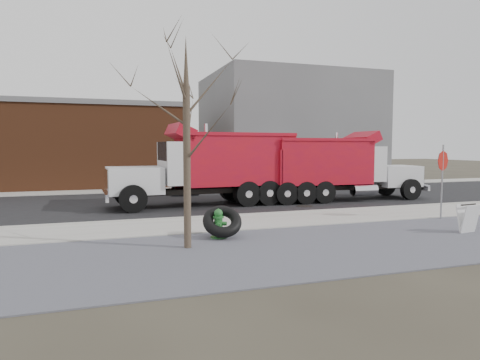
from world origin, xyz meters
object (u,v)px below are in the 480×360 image
object	(u,v)px
truck_tire	(222,221)
dump_truck_red_a	(337,166)
fire_hydrant	(218,225)
sandwich_board	(468,218)
stop_sign	(443,168)
dump_truck_red_b	(213,165)

from	to	relation	value
truck_tire	dump_truck_red_a	xyz separation A→B (m)	(7.46, 6.38, 1.15)
fire_hydrant	dump_truck_red_a	bearing A→B (deg)	61.06
sandwich_board	stop_sign	bearing A→B (deg)	56.47
truck_tire	stop_sign	world-z (taller)	stop_sign
sandwich_board	dump_truck_red_a	size ratio (longest dim) A/B	0.11
stop_sign	dump_truck_red_a	world-z (taller)	dump_truck_red_a
truck_tire	sandwich_board	xyz separation A→B (m)	(6.98, -1.63, -0.03)
fire_hydrant	dump_truck_red_a	xyz separation A→B (m)	(7.57, 6.38, 1.25)
dump_truck_red_a	dump_truck_red_b	world-z (taller)	dump_truck_red_b
fire_hydrant	stop_sign	distance (m)	8.32
sandwich_board	dump_truck_red_b	bearing A→B (deg)	117.06
stop_sign	dump_truck_red_a	bearing A→B (deg)	98.95
truck_tire	sandwich_board	size ratio (longest dim) A/B	1.44
stop_sign	dump_truck_red_b	xyz separation A→B (m)	(-6.60, 6.05, -0.03)
fire_hydrant	stop_sign	xyz separation A→B (m)	(8.19, 0.55, 1.40)
fire_hydrant	stop_sign	bearing A→B (deg)	24.77
dump_truck_red_b	sandwich_board	bearing A→B (deg)	120.98
fire_hydrant	sandwich_board	distance (m)	7.27
stop_sign	sandwich_board	distance (m)	2.78
fire_hydrant	dump_truck_red_a	size ratio (longest dim) A/B	0.10
truck_tire	dump_truck_red_a	world-z (taller)	dump_truck_red_a
stop_sign	dump_truck_red_b	distance (m)	8.96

